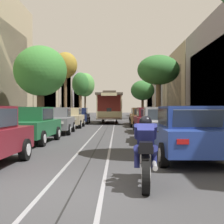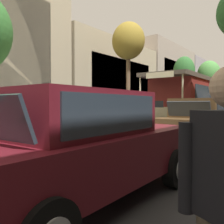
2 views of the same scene
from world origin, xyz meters
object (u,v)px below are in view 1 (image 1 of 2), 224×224
object	(u,v)px
cable_car_trolley	(110,107)
street_tree_kerb_left_far	(85,85)
street_tree_kerb_left_second	(40,71)
street_tree_kerb_right_mid	(143,91)
parked_car_silver_second_right	(160,124)
parked_car_orange_fifth_right	(139,116)
street_tree_kerb_right_second	(158,71)
parked_car_green_second_left	(31,125)
parked_car_blue_near_right	(187,133)
pedestrian_on_left_pavement	(164,113)
street_tree_kerb_left_fourth	(80,85)
motorcycle_with_rider	(146,152)
parked_car_brown_fourth_right	(142,117)
pedestrian_on_right_pavement	(189,119)
parked_car_grey_mid_left	(57,120)
parked_car_beige_fourth_left	(71,117)
parked_car_maroon_mid_right	(149,120)
street_tree_kerb_left_mid	(65,66)
parked_car_navy_fifth_left	(79,116)

from	to	relation	value
cable_car_trolley	street_tree_kerb_left_far	bearing A→B (deg)	102.52
street_tree_kerb_left_second	street_tree_kerb_right_mid	size ratio (longest dim) A/B	1.01
parked_car_silver_second_right	cable_car_trolley	world-z (taller)	cable_car_trolley
parked_car_silver_second_right	parked_car_orange_fifth_right	size ratio (longest dim) A/B	1.01
street_tree_kerb_right_second	parked_car_green_second_left	bearing A→B (deg)	-116.88
parked_car_blue_near_right	pedestrian_on_left_pavement	world-z (taller)	pedestrian_on_left_pavement
street_tree_kerb_left_fourth	motorcycle_with_rider	world-z (taller)	street_tree_kerb_left_fourth
parked_car_brown_fourth_right	motorcycle_with_rider	size ratio (longest dim) A/B	2.21
parked_car_orange_fifth_right	pedestrian_on_right_pavement	bearing A→B (deg)	-80.13
parked_car_brown_fourth_right	parked_car_grey_mid_left	bearing A→B (deg)	-128.46
parked_car_orange_fifth_right	parked_car_blue_near_right	bearing A→B (deg)	-90.27
motorcycle_with_rider	parked_car_beige_fourth_left	bearing A→B (deg)	102.82
parked_car_maroon_mid_right	street_tree_kerb_right_second	xyz separation A→B (m)	(1.70, 8.57, 4.16)
parked_car_grey_mid_left	parked_car_brown_fourth_right	xyz separation A→B (m)	(5.72, 7.20, 0.00)
parked_car_orange_fifth_right	street_tree_kerb_left_mid	distance (m)	9.54
parked_car_navy_fifth_left	parked_car_blue_near_right	size ratio (longest dim) A/B	1.01
street_tree_kerb_left_far	street_tree_kerb_right_mid	size ratio (longest dim) A/B	1.34
parked_car_silver_second_right	motorcycle_with_rider	distance (m)	8.48
street_tree_kerb_left_second	pedestrian_on_right_pavement	world-z (taller)	street_tree_kerb_left_second
parked_car_blue_near_right	street_tree_kerb_right_mid	bearing A→B (deg)	87.33
cable_car_trolley	street_tree_kerb_right_second	bearing A→B (deg)	-46.04
parked_car_silver_second_right	pedestrian_on_right_pavement	distance (m)	4.96
street_tree_kerb_right_mid	motorcycle_with_rider	size ratio (longest dim) A/B	2.92
parked_car_green_second_left	parked_car_blue_near_right	xyz separation A→B (m)	(5.89, -4.44, 0.00)
parked_car_brown_fourth_right	street_tree_kerb_left_fourth	size ratio (longest dim) A/B	0.67
parked_car_brown_fourth_right	parked_car_green_second_left	bearing A→B (deg)	-115.30
street_tree_kerb_left_mid	street_tree_kerb_left_far	bearing A→B (deg)	90.42
parked_car_orange_fifth_right	pedestrian_on_left_pavement	bearing A→B (deg)	62.02
parked_car_green_second_left	cable_car_trolley	world-z (taller)	cable_car_trolley
parked_car_navy_fifth_left	motorcycle_with_rider	bearing A→B (deg)	-80.08
motorcycle_with_rider	pedestrian_on_left_pavement	size ratio (longest dim) A/B	1.14
street_tree_kerb_right_second	street_tree_kerb_right_mid	bearing A→B (deg)	89.63
parked_car_green_second_left	street_tree_kerb_left_mid	xyz separation A→B (m)	(-1.70, 19.51, 5.21)
parked_car_maroon_mid_right	parked_car_navy_fifth_left	bearing A→B (deg)	118.44
street_tree_kerb_left_mid	pedestrian_on_right_pavement	xyz separation A→B (m)	(9.81, -14.35, -5.11)
parked_car_silver_second_right	cable_car_trolley	distance (m)	19.14
street_tree_kerb_left_second	street_tree_kerb_left_far	bearing A→B (deg)	90.61
cable_car_trolley	parked_car_maroon_mid_right	bearing A→B (deg)	-77.84
street_tree_kerb_left_second	parked_car_navy_fifth_left	bearing A→B (deg)	80.42
parked_car_brown_fourth_right	pedestrian_on_right_pavement	bearing A→B (deg)	-72.56
parked_car_green_second_left	pedestrian_on_left_pavement	size ratio (longest dim) A/B	2.52
parked_car_navy_fifth_left	street_tree_kerb_right_mid	distance (m)	19.15
parked_car_green_second_left	parked_car_orange_fifth_right	size ratio (longest dim) A/B	1.00
parked_car_grey_mid_left	cable_car_trolley	world-z (taller)	cable_car_trolley
parked_car_navy_fifth_left	pedestrian_on_left_pavement	world-z (taller)	pedestrian_on_left_pavement
parked_car_maroon_mid_right	pedestrian_on_right_pavement	bearing A→B (deg)	-28.56
parked_car_maroon_mid_right	pedestrian_on_left_pavement	world-z (taller)	pedestrian_on_left_pavement
parked_car_silver_second_right	cable_car_trolley	size ratio (longest dim) A/B	0.48
cable_car_trolley	street_tree_kerb_left_second	bearing A→B (deg)	-110.91
street_tree_kerb_left_second	pedestrian_on_right_pavement	size ratio (longest dim) A/B	3.68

